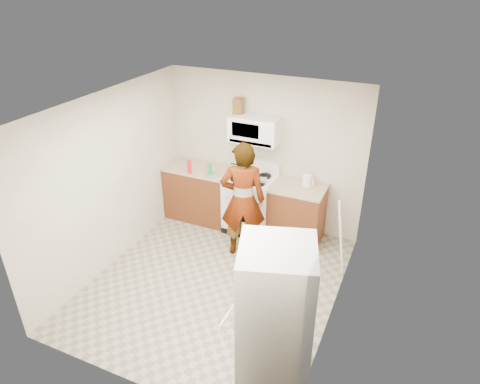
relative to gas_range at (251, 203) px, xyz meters
The scene contains 20 objects.
floor 1.56m from the gas_range, 86.14° to the right, with size 3.60×3.60×0.00m, color gray.
back_wall 0.83m from the gas_range, 72.00° to the left, with size 3.20×0.02×2.50m, color beige.
right_wall 2.37m from the gas_range, 41.25° to the right, with size 0.02×3.60×2.50m, color beige.
cabinet_left 0.94m from the gas_range, behind, with size 1.12×0.62×0.90m, color #632D17.
counter_left 1.03m from the gas_range, behind, with size 1.14×0.64×0.04m, color tan.
cabinet_right 0.78m from the gas_range, ahead, with size 0.80×0.62×0.90m, color #632D17.
counter_right 0.89m from the gas_range, ahead, with size 0.82×0.64×0.04m, color tan.
gas_range is the anchor object (origin of this frame).
microwave 1.22m from the gas_range, 90.00° to the left, with size 0.76×0.38×0.40m, color white.
person 0.80m from the gas_range, 77.29° to the right, with size 0.66×0.43×1.80m, color tan.
fridge 3.01m from the gas_range, 62.97° to the right, with size 0.70×0.70×1.70m, color silver.
kettle 1.03m from the gas_range, ahead, with size 0.14×0.14×0.17m, color white.
jug 1.57m from the gas_range, 151.11° to the left, with size 0.14×0.14×0.24m, color brown.
saucepan 0.58m from the gas_range, 142.90° to the left, with size 0.21×0.21×0.11m, color #B0B1B4.
tray 0.50m from the gas_range, 27.25° to the right, with size 0.25×0.16×0.05m, color white.
bottle_spray 1.15m from the gas_range, 165.83° to the right, with size 0.06×0.06×0.22m, color red.
bottle_hot_sauce 0.87m from the gas_range, behind, with size 0.05×0.05×0.14m, color orange.
bottle_green_cap 0.87m from the gas_range, 165.69° to the right, with size 0.06×0.06×0.20m, color #198C41.
pot_lid 0.78m from the gas_range, 165.98° to the right, with size 0.27×0.27×0.01m, color silver.
broom 1.76m from the gas_range, 23.49° to the right, with size 0.03×0.03×1.28m, color white.
Camera 1 is at (2.20, -4.13, 3.90)m, focal length 32.00 mm.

